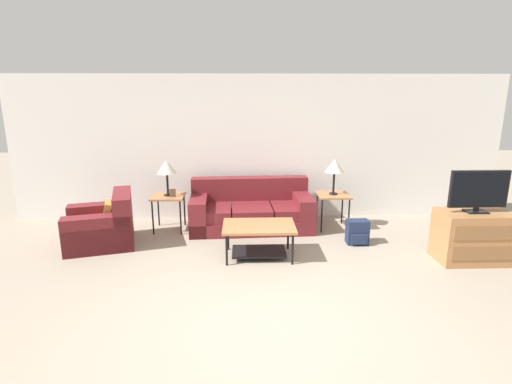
% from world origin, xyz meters
% --- Properties ---
extents(ground_plane, '(24.00, 24.00, 0.00)m').
position_xyz_m(ground_plane, '(0.00, 0.00, 0.00)').
color(ground_plane, gray).
extents(wall_back, '(8.92, 0.06, 2.60)m').
position_xyz_m(wall_back, '(0.00, 3.66, 1.30)').
color(wall_back, white).
rests_on(wall_back, ground_plane).
extents(couch, '(2.10, 1.09, 0.82)m').
position_xyz_m(couch, '(-0.15, 3.04, 0.29)').
color(couch, maroon).
rests_on(couch, ground_plane).
extents(armchair, '(1.19, 1.17, 0.80)m').
position_xyz_m(armchair, '(-2.44, 2.32, 0.29)').
color(armchair, maroon).
rests_on(armchair, ground_plane).
extents(coffee_table, '(1.02, 0.67, 0.48)m').
position_xyz_m(coffee_table, '(-0.06, 1.75, 0.35)').
color(coffee_table, '#A87042').
rests_on(coffee_table, ground_plane).
extents(side_table_left, '(0.53, 0.54, 0.60)m').
position_xyz_m(side_table_left, '(-1.54, 2.95, 0.54)').
color(side_table_left, '#A87042').
rests_on(side_table_left, ground_plane).
extents(side_table_right, '(0.53, 0.54, 0.60)m').
position_xyz_m(side_table_right, '(1.25, 2.95, 0.54)').
color(side_table_right, '#A87042').
rests_on(side_table_right, ground_plane).
extents(table_lamp_left, '(0.32, 0.32, 0.60)m').
position_xyz_m(table_lamp_left, '(-1.54, 2.95, 1.08)').
color(table_lamp_left, black).
rests_on(table_lamp_left, side_table_left).
extents(table_lamp_right, '(0.32, 0.32, 0.60)m').
position_xyz_m(table_lamp_right, '(1.25, 2.95, 1.08)').
color(table_lamp_right, black).
rests_on(table_lamp_right, side_table_right).
extents(tv_console, '(0.95, 0.56, 0.71)m').
position_xyz_m(tv_console, '(2.89, 1.53, 0.35)').
color(tv_console, '#A87042').
rests_on(tv_console, ground_plane).
extents(television, '(0.79, 0.20, 0.58)m').
position_xyz_m(television, '(2.89, 1.53, 1.01)').
color(television, black).
rests_on(television, tv_console).
extents(backpack, '(0.33, 0.29, 0.38)m').
position_xyz_m(backpack, '(1.48, 2.21, 0.18)').
color(backpack, '#1E2847').
rests_on(backpack, ground_plane).
extents(picture_frame, '(0.10, 0.04, 0.13)m').
position_xyz_m(picture_frame, '(-1.45, 2.87, 0.67)').
color(picture_frame, '#4C3828').
rests_on(picture_frame, side_table_left).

